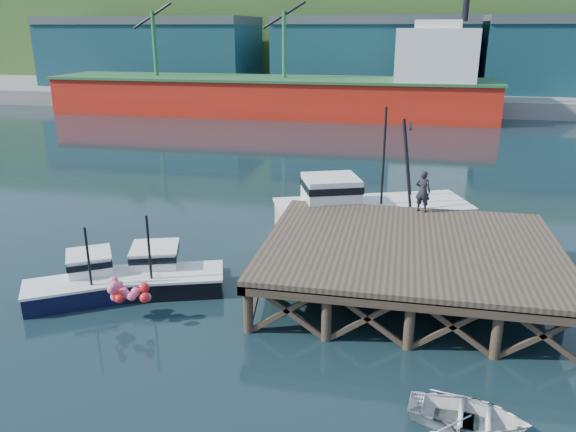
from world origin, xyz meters
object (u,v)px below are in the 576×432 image
(boat_black, at_px, (154,275))
(boat_navy, at_px, (92,282))
(trawler, at_px, (368,209))
(dockworker, at_px, (423,191))
(dinghy, at_px, (468,416))

(boat_black, bearing_deg, boat_navy, -170.30)
(boat_navy, distance_m, trawler, 14.40)
(boat_navy, xyz_separation_m, dockworker, (13.25, 7.66, 2.48))
(boat_black, bearing_deg, trawler, 27.68)
(trawler, height_order, dinghy, trawler)
(boat_navy, distance_m, dockworker, 15.50)
(boat_navy, xyz_separation_m, trawler, (10.56, 9.76, 0.74))
(dinghy, distance_m, dockworker, 13.18)
(dinghy, height_order, dockworker, dockworker)
(boat_navy, height_order, boat_black, boat_black)
(trawler, relative_size, dockworker, 5.33)
(dockworker, bearing_deg, dinghy, 117.89)
(boat_navy, relative_size, dockworker, 2.70)
(trawler, bearing_deg, boat_navy, -157.69)
(boat_navy, distance_m, boat_black, 2.50)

